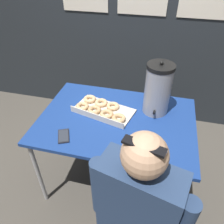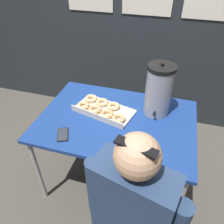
# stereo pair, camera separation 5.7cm
# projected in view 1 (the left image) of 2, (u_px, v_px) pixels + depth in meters

# --- Properties ---
(ground_plane) EXTENTS (12.00, 12.00, 0.00)m
(ground_plane) POSITION_uv_depth(u_px,v_px,m) (116.00, 176.00, 2.14)
(ground_plane) COLOR #4C473F
(back_wall) EXTENTS (6.00, 0.11, 2.60)m
(back_wall) POSITION_uv_depth(u_px,v_px,m) (142.00, 6.00, 2.20)
(back_wall) COLOR #23282D
(back_wall) RESTS_ON ground
(folding_table) EXTENTS (1.19, 0.84, 0.74)m
(folding_table) POSITION_uv_depth(u_px,v_px,m) (117.00, 124.00, 1.71)
(folding_table) COLOR navy
(folding_table) RESTS_ON ground
(donut_box) EXTENTS (0.51, 0.35, 0.05)m
(donut_box) POSITION_uv_depth(u_px,v_px,m) (102.00, 109.00, 1.75)
(donut_box) COLOR beige
(donut_box) RESTS_ON folding_table
(coffee_urn) EXTENTS (0.20, 0.23, 0.43)m
(coffee_urn) POSITION_uv_depth(u_px,v_px,m) (158.00, 89.00, 1.64)
(coffee_urn) COLOR #939399
(coffee_urn) RESTS_ON folding_table
(cell_phone) EXTENTS (0.12, 0.15, 0.01)m
(cell_phone) POSITION_uv_depth(u_px,v_px,m) (64.00, 136.00, 1.53)
(cell_phone) COLOR black
(cell_phone) RESTS_ON folding_table
(person_seated) EXTENTS (0.56, 0.30, 1.21)m
(person_seated) POSITION_uv_depth(u_px,v_px,m) (136.00, 217.00, 1.25)
(person_seated) COLOR #33332D
(person_seated) RESTS_ON ground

